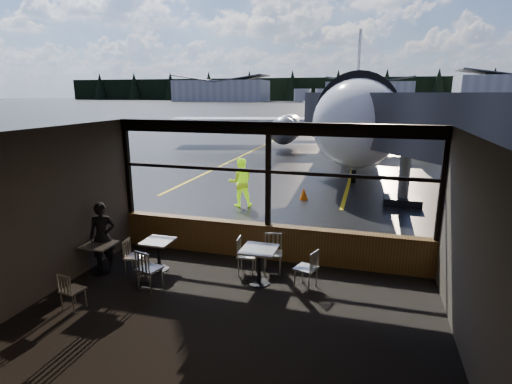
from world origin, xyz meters
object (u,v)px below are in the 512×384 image
at_px(cafe_table_left, 100,259).
at_px(chair_near_w, 247,256).
at_px(cafe_table_mid, 159,255).
at_px(chair_near_n, 273,254).
at_px(chair_left_s, 73,290).
at_px(jet_bridge, 407,150).
at_px(ground_crew, 240,182).
at_px(cone_nose, 304,194).
at_px(chair_near_e, 306,269).
at_px(cafe_table_near, 259,266).
at_px(chair_mid_w, 135,257).
at_px(chair_mid_s, 150,269).
at_px(airliner, 358,76).
at_px(passenger, 103,237).

xyz_separation_m(cafe_table_left, chair_near_w, (3.34, 0.95, 0.08)).
xyz_separation_m(cafe_table_mid, chair_near_w, (2.10, 0.41, 0.07)).
relative_size(chair_near_n, chair_left_s, 1.16).
xyz_separation_m(jet_bridge, cafe_table_mid, (-5.96, -6.86, -1.84)).
relative_size(chair_near_w, ground_crew, 0.49).
xyz_separation_m(ground_crew, cone_nose, (2.15, 1.55, -0.67)).
xyz_separation_m(jet_bridge, chair_near_e, (-2.41, -6.80, -1.77)).
bearing_deg(cafe_table_near, chair_mid_w, -173.55).
xyz_separation_m(jet_bridge, cafe_table_left, (-7.20, -7.41, -1.85)).
xyz_separation_m(chair_near_w, ground_crew, (-1.98, 5.52, 0.46)).
distance_m(chair_mid_s, cone_nose, 8.63).
bearing_deg(jet_bridge, cone_nose, 170.44).
height_order(airliner, chair_mid_s, airliner).
height_order(jet_bridge, cafe_table_mid, jet_bridge).
distance_m(jet_bridge, chair_near_w, 7.72).
relative_size(jet_bridge, cafe_table_left, 13.88).
relative_size(chair_near_n, ground_crew, 0.51).
xyz_separation_m(cafe_table_near, cafe_table_left, (-3.76, -0.51, -0.05)).
relative_size(cafe_table_left, chair_left_s, 0.91).
distance_m(chair_mid_s, passenger, 1.72).
bearing_deg(chair_near_e, cafe_table_mid, 110.06).
height_order(cafe_table_mid, chair_mid_w, chair_mid_w).
xyz_separation_m(jet_bridge, chair_near_n, (-3.29, -6.23, -1.75)).
height_order(jet_bridge, chair_near_w, jet_bridge).
distance_m(cafe_table_left, chair_mid_s, 1.59).
xyz_separation_m(cafe_table_left, cone_nose, (3.52, 8.03, -0.13)).
bearing_deg(chair_near_n, cone_nose, -97.55).
relative_size(chair_near_w, chair_mid_w, 1.04).
height_order(jet_bridge, chair_near_e, jet_bridge).
distance_m(cafe_table_left, chair_mid_w, 0.84).
bearing_deg(chair_near_n, chair_mid_w, 7.03).
distance_m(cafe_table_near, chair_near_w, 0.61).
bearing_deg(cafe_table_left, cafe_table_near, 7.75).
bearing_deg(chair_near_e, jet_bridge, -0.44).
distance_m(cafe_table_left, cone_nose, 8.76).
distance_m(cafe_table_mid, chair_near_e, 3.56).
distance_m(cafe_table_near, chair_mid_s, 2.39).
distance_m(jet_bridge, cafe_table_mid, 9.27).
relative_size(chair_near_e, chair_left_s, 1.12).
bearing_deg(cafe_table_mid, passenger, -165.08).
height_order(chair_near_w, chair_left_s, chair_near_w).
height_order(cafe_table_left, chair_near_e, chair_near_e).
bearing_deg(cafe_table_mid, chair_near_n, 13.23).
bearing_deg(cafe_table_near, ground_crew, 111.89).
xyz_separation_m(airliner, cone_nose, (-1.27, -15.54, -5.12)).
bearing_deg(chair_near_w, cone_nose, 172.64).
bearing_deg(chair_mid_w, passenger, -98.65).
xyz_separation_m(chair_near_e, chair_mid_s, (-3.25, -0.98, 0.02)).
distance_m(passenger, cone_nose, 8.61).
distance_m(cafe_table_mid, cone_nose, 7.82).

